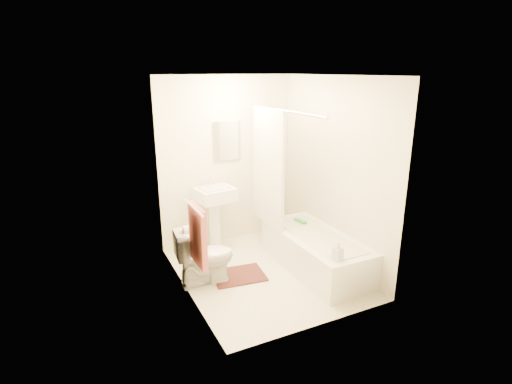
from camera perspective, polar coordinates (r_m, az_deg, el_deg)
name	(u,v)px	position (r m, az deg, el deg)	size (l,w,h in m)	color
floor	(265,273)	(5.15, 1.25, -11.45)	(2.40, 2.40, 0.00)	beige
ceiling	(266,75)	(4.53, 1.45, 16.33)	(2.40, 2.40, 0.00)	white
wall_back	(227,161)	(5.76, -4.17, 4.40)	(2.00, 0.02, 2.40)	beige
wall_left	(183,192)	(4.35, -10.46, -0.04)	(0.02, 2.40, 2.40)	beige
wall_right	(335,172)	(5.22, 11.15, 2.79)	(0.02, 2.40, 2.40)	beige
mirror	(227,141)	(5.68, -4.15, 7.31)	(0.40, 0.03, 0.55)	white
curtain_rod	(285,111)	(4.78, 4.11, 11.53)	(0.03, 0.03, 1.70)	silver
shower_curtain	(268,168)	(5.26, 1.75, 3.43)	(0.04, 0.80, 1.55)	silver
towel_bar	(194,207)	(4.16, -8.90, -2.20)	(0.02, 0.02, 0.60)	silver
towel	(198,236)	(4.28, -8.32, -6.19)	(0.06, 0.45, 0.66)	#CC7266
toilet_paper	(188,231)	(4.64, -9.70, -5.45)	(0.12, 0.12, 0.11)	white
toilet	(205,257)	(4.82, -7.34, -9.18)	(0.39, 0.69, 0.68)	white
sink	(215,216)	(5.63, -5.82, -3.43)	(0.50, 0.40, 0.99)	white
bathtub	(316,252)	(5.21, 8.53, -8.45)	(0.71, 1.62, 0.46)	white
bath_mat	(239,275)	(5.07, -2.49, -11.81)	(0.63, 0.47, 0.02)	#492A1F
soap_bottle	(338,251)	(4.49, 11.63, -8.27)	(0.10, 0.10, 0.21)	silver
scrub_brush	(300,221)	(5.49, 6.34, -4.18)	(0.06, 0.21, 0.04)	green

